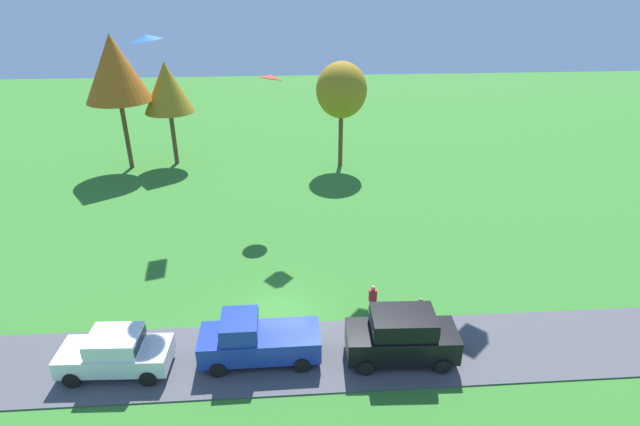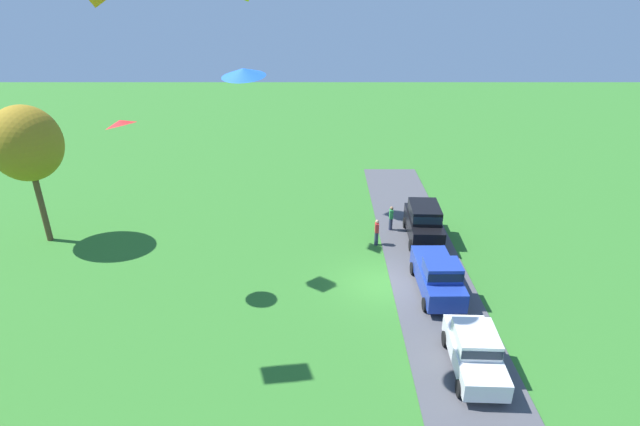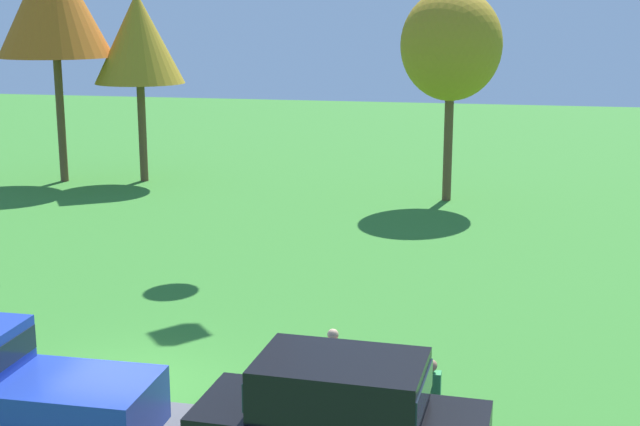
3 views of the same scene
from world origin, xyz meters
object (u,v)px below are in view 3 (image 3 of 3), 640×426
Objects in this scene: car_suv_near_entrance at (340,422)px; tree_left_of_center at (451,46)px; tree_center_back at (53,0)px; tree_lone_near at (138,39)px; person_on_lawn at (333,370)px; person_watching_sky at (430,404)px; car_pickup_by_flagpole at (5,389)px.

tree_left_of_center reaches higher than car_suv_near_entrance.
tree_center_back is (-17.49, 24.04, 6.80)m from car_suv_near_entrance.
tree_lone_near is at bearing 13.15° from tree_center_back.
person_on_lawn is 21.22m from tree_left_of_center.
person_watching_sky is 0.16× the size of tree_center_back.
car_pickup_by_flagpole is 1.07× the size of car_suv_near_entrance.
person_on_lawn is 0.20× the size of tree_left_of_center.
person_watching_sky is at bearing 11.28° from car_pickup_by_flagpole.
person_watching_sky is at bearing 56.07° from car_suv_near_entrance.
person_on_lawn is at bearing -51.45° from tree_center_back.
tree_lone_near is at bearing 107.78° from car_pickup_by_flagpole.
tree_center_back is at bearing 126.05° from car_suv_near_entrance.
tree_center_back is (-16.77, 21.05, 7.22)m from person_on_lawn.
tree_center_back is (-18.74, 22.18, 7.22)m from person_watching_sky.
tree_left_of_center is (17.43, -0.54, -1.82)m from tree_center_back.
car_suv_near_entrance reaches higher than person_on_lawn.
car_pickup_by_flagpole is at bearing -64.25° from tree_center_back.
tree_left_of_center reaches higher than car_pickup_by_flagpole.
car_suv_near_entrance is 2.73× the size of person_on_lawn.
car_suv_near_entrance is at bearing -3.65° from car_pickup_by_flagpole.
person_on_lawn is 27.87m from tree_center_back.
tree_center_back is at bearing 130.19° from person_watching_sky.
car_suv_near_entrance is 0.55× the size of tree_left_of_center.
person_watching_sky and person_on_lawn have the same top height.
tree_center_back reaches higher than tree_lone_near.
car_pickup_by_flagpole is 7.48m from person_watching_sky.
person_on_lawn is (-0.72, 2.98, -0.42)m from car_suv_near_entrance.
tree_lone_near reaches higher than person_on_lawn.
tree_center_back is 4.02m from tree_lone_near.
person_watching_sky is 2.27m from person_on_lawn.
car_pickup_by_flagpole is 24.43m from tree_left_of_center.
tree_lone_near is (3.55, 0.83, -1.68)m from tree_center_back.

